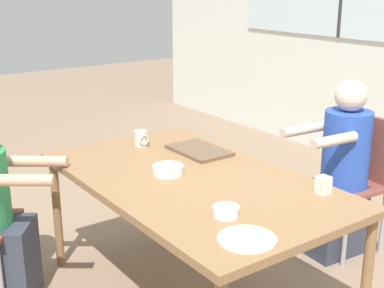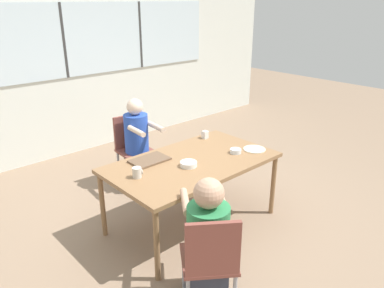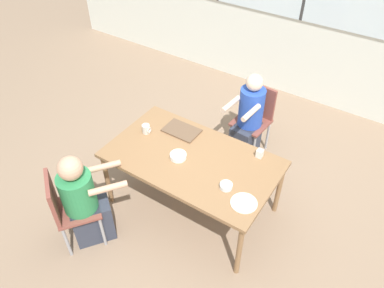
{
  "view_description": "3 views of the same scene",
  "coord_description": "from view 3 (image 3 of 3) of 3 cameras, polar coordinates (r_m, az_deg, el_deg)",
  "views": [
    {
      "loc": [
        2.11,
        -1.52,
        1.71
      ],
      "look_at": [
        0.0,
        0.0,
        0.91
      ],
      "focal_mm": 50.0,
      "sensor_mm": 36.0,
      "label": 1
    },
    {
      "loc": [
        -2.3,
        -2.53,
        2.25
      ],
      "look_at": [
        0.0,
        0.0,
        0.91
      ],
      "focal_mm": 35.0,
      "sensor_mm": 36.0,
      "label": 2
    },
    {
      "loc": [
        1.47,
        -2.23,
        3.27
      ],
      "look_at": [
        0.0,
        0.0,
        0.91
      ],
      "focal_mm": 35.0,
      "sensor_mm": 36.0,
      "label": 3
    }
  ],
  "objects": [
    {
      "name": "chair_for_woman_green_shirt",
      "position": [
        4.64,
        9.66,
        4.57
      ],
      "size": [
        0.43,
        0.43,
        0.88
      ],
      "rotation": [
        0.0,
        0.0,
        -3.23
      ],
      "color": "brown",
      "rests_on": "ground_plane"
    },
    {
      "name": "dining_table",
      "position": [
        3.73,
        0.0,
        -2.7
      ],
      "size": [
        1.69,
        0.98,
        0.73
      ],
      "color": "olive",
      "rests_on": "ground_plane"
    },
    {
      "name": "coffee_mug",
      "position": [
        3.98,
        -6.99,
        2.29
      ],
      "size": [
        0.09,
        0.08,
        0.1
      ],
      "color": "beige",
      "rests_on": "dining_table"
    },
    {
      "name": "chair_for_man_blue_shirt",
      "position": [
        3.73,
        -18.63,
        -8.88
      ],
      "size": [
        0.56,
        0.56,
        0.88
      ],
      "rotation": [
        0.0,
        0.0,
        -0.63
      ],
      "color": "brown",
      "rests_on": "ground_plane"
    },
    {
      "name": "bowl_cereal",
      "position": [
        3.41,
        5.22,
        -6.38
      ],
      "size": [
        0.12,
        0.12,
        0.05
      ],
      "color": "silver",
      "rests_on": "dining_table"
    },
    {
      "name": "person_woman_green_shirt",
      "position": [
        4.53,
        8.58,
        3.49
      ],
      "size": [
        0.35,
        0.57,
        1.14
      ],
      "rotation": [
        0.0,
        0.0,
        -3.23
      ],
      "color": "#333847",
      "rests_on": "ground_plane"
    },
    {
      "name": "person_man_blue_shirt",
      "position": [
        3.75,
        -15.98,
        -8.67
      ],
      "size": [
        0.59,
        0.65,
        1.09
      ],
      "rotation": [
        0.0,
        0.0,
        -0.63
      ],
      "color": "#333847",
      "rests_on": "ground_plane"
    },
    {
      "name": "plate_tortillas",
      "position": [
        3.32,
        7.91,
        -8.9
      ],
      "size": [
        0.24,
        0.24,
        0.01
      ],
      "color": "beige",
      "rests_on": "dining_table"
    },
    {
      "name": "wall_back_with_windows",
      "position": [
        5.49,
        16.85,
        20.14
      ],
      "size": [
        8.4,
        0.08,
        2.8
      ],
      "color": "silver",
      "rests_on": "ground_plane"
    },
    {
      "name": "ground_plane",
      "position": [
        4.23,
        0.0,
        -9.27
      ],
      "size": [
        16.0,
        16.0,
        0.0
      ],
      "primitive_type": "plane",
      "color": "#8C725B"
    },
    {
      "name": "food_tray_dark",
      "position": [
        3.99,
        -1.6,
        2.07
      ],
      "size": [
        0.38,
        0.25,
        0.02
      ],
      "color": "brown",
      "rests_on": "dining_table"
    },
    {
      "name": "bowl_white_shallow",
      "position": [
        3.67,
        -2.12,
        -1.83
      ],
      "size": [
        0.16,
        0.16,
        0.05
      ],
      "color": "white",
      "rests_on": "dining_table"
    },
    {
      "name": "milk_carton_small",
      "position": [
        3.73,
        10.28,
        -1.42
      ],
      "size": [
        0.06,
        0.06,
        0.09
      ],
      "color": "silver",
      "rests_on": "dining_table"
    }
  ]
}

